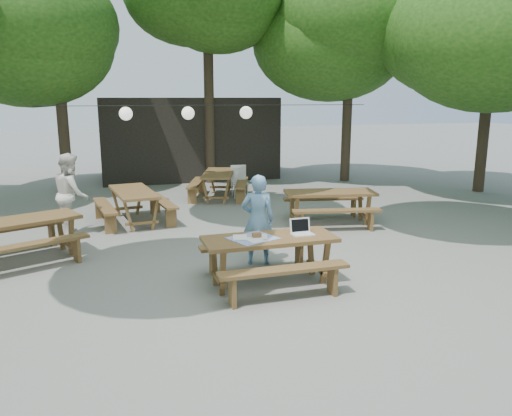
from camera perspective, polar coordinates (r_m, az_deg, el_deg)
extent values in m
plane|color=slate|center=(8.25, 1.02, -7.36)|extent=(80.00, 80.00, 0.00)
cube|color=black|center=(18.16, -7.83, 7.97)|extent=(6.00, 3.00, 2.80)
cube|color=brown|center=(7.53, 1.56, -3.56)|extent=(2.00, 0.80, 0.06)
cube|color=brown|center=(7.03, 3.25, -7.07)|extent=(1.90, 0.28, 0.05)
cube|color=brown|center=(8.20, 0.10, -4.17)|extent=(1.90, 0.28, 0.05)
cube|color=brown|center=(7.64, 1.55, -6.26)|extent=(1.70, 0.70, 0.69)
cube|color=brown|center=(9.52, -25.62, -1.38)|extent=(2.15, 1.52, 0.06)
cube|color=brown|center=(8.98, -24.39, -3.84)|extent=(1.86, 1.00, 0.05)
cube|color=brown|center=(10.20, -26.41, -2.17)|extent=(1.86, 1.00, 0.05)
cube|color=brown|center=(9.61, -25.41, -3.55)|extent=(1.84, 1.31, 0.69)
cube|color=brown|center=(11.30, 8.45, 1.75)|extent=(2.12, 1.18, 0.06)
cube|color=brown|center=(10.74, 9.23, -0.31)|extent=(1.92, 0.65, 0.05)
cube|color=brown|center=(11.97, 7.67, 1.06)|extent=(1.92, 0.65, 0.05)
cube|color=brown|center=(11.38, 8.39, -0.10)|extent=(1.81, 1.02, 0.69)
cube|color=brown|center=(11.62, -13.83, 1.82)|extent=(1.06, 2.09, 0.06)
cube|color=brown|center=(11.80, -10.67, 0.79)|extent=(0.53, 1.92, 0.05)
cube|color=brown|center=(11.57, -16.92, 0.23)|extent=(0.53, 1.92, 0.05)
cube|color=brown|center=(11.69, -13.74, 0.01)|extent=(0.92, 1.78, 0.69)
cube|color=brown|center=(14.10, -4.30, 3.98)|extent=(1.39, 2.15, 0.06)
cube|color=brown|center=(14.10, -1.65, 2.90)|extent=(0.86, 1.89, 0.05)
cube|color=brown|center=(14.22, -6.89, 2.90)|extent=(0.86, 1.89, 0.05)
cube|color=brown|center=(14.16, -4.28, 2.48)|extent=(1.20, 1.83, 0.69)
imported|color=#6E9CC9|center=(8.45, 0.21, -1.36)|extent=(0.65, 0.52, 1.55)
imported|color=white|center=(11.04, -20.35, 1.52)|extent=(0.72, 0.88, 1.70)
cube|color=silver|center=(14.31, -1.87, 2.84)|extent=(0.47, 0.47, 0.04)
cube|color=silver|center=(14.46, -2.03, 3.98)|extent=(0.44, 0.07, 0.48)
cube|color=silver|center=(14.35, -1.86, 2.01)|extent=(0.45, 0.45, 0.38)
cube|color=white|center=(7.67, 5.36, -3.01)|extent=(0.33, 0.24, 0.02)
cube|color=white|center=(7.74, 5.03, -1.97)|extent=(0.33, 0.07, 0.23)
cube|color=black|center=(7.74, 5.05, -1.98)|extent=(0.28, 0.05, 0.19)
cube|color=#334FB0|center=(7.45, -0.37, -3.47)|extent=(0.81, 0.75, 0.01)
cube|color=white|center=(7.35, -0.14, -3.65)|extent=(0.27, 0.33, 0.00)
cube|color=white|center=(7.51, 0.48, -3.27)|extent=(0.28, 0.34, 0.00)
cube|color=white|center=(7.47, -1.83, -3.35)|extent=(0.27, 0.34, 0.00)
cube|color=brown|center=(7.47, 0.08, -3.09)|extent=(0.13, 0.09, 0.06)
cylinder|color=black|center=(13.69, -4.85, 11.62)|extent=(9.00, 0.02, 0.02)
sphere|color=white|center=(13.39, -14.65, 10.39)|extent=(0.34, 0.34, 0.34)
sphere|color=white|center=(13.56, -7.78, 10.70)|extent=(0.34, 0.34, 0.34)
sphere|color=white|center=(13.91, -1.14, 10.85)|extent=(0.34, 0.34, 0.34)
cylinder|color=#2D2319|center=(15.92, -21.27, 9.78)|extent=(0.32, 0.32, 4.55)
ellipsoid|color=#1F4A13|center=(16.04, -22.03, 18.98)|extent=(4.81, 4.81, 3.60)
cylinder|color=#2D2319|center=(16.73, -5.38, 11.76)|extent=(0.32, 0.32, 5.20)
ellipsoid|color=#1F4A13|center=(16.94, -5.59, 21.62)|extent=(4.93, 4.93, 3.70)
cylinder|color=#2D2319|center=(17.30, 10.37, 10.63)|extent=(0.32, 0.32, 4.59)
ellipsoid|color=#1F4A13|center=(17.41, 10.73, 19.18)|extent=(4.90, 4.90, 3.67)
cylinder|color=#2D2319|center=(16.51, 24.68, 9.01)|extent=(0.32, 0.32, 4.23)
ellipsoid|color=#1F4A13|center=(16.59, 25.47, 17.34)|extent=(5.35, 5.35, 4.02)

